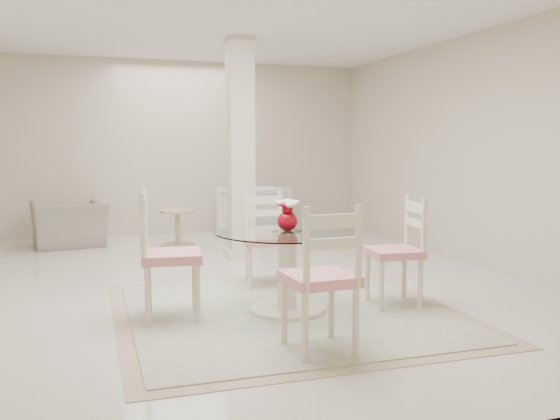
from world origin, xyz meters
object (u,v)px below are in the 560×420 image
object	(u,v)px
column	(240,149)
dining_chair_east	(401,243)
armchair_white	(254,211)
dining_chair_south	(324,268)
dining_chair_west	(162,246)
side_table	(178,230)
dining_table	(287,271)
dining_chair_north	(265,231)
red_vase	(288,215)
recliner_taupe	(70,224)

from	to	relation	value
column	dining_chair_east	distance (m)	2.86
armchair_white	dining_chair_south	bearing A→B (deg)	57.12
dining_chair_west	side_table	size ratio (longest dim) A/B	2.26
dining_table	dining_chair_north	bearing A→B (deg)	84.23
side_table	red_vase	bearing A→B (deg)	-83.35
dining_chair_south	dining_chair_west	bearing A→B (deg)	-53.26
dining_table	side_table	size ratio (longest dim) A/B	2.36
dining_table	red_vase	size ratio (longest dim) A/B	4.61
red_vase	dining_chair_west	bearing A→B (deg)	174.41
dining_chair_east	recliner_taupe	world-z (taller)	dining_chair_east
red_vase	dining_chair_south	bearing A→B (deg)	-95.00
dining_chair_east	side_table	world-z (taller)	dining_chair_east
dining_chair_north	dining_chair_west	bearing A→B (deg)	-130.09
dining_chair_north	armchair_white	bearing A→B (deg)	87.47
red_vase	armchair_white	xyz separation A→B (m)	(0.85, 4.17, -0.45)
side_table	dining_table	bearing A→B (deg)	-83.40
dining_chair_north	armchair_white	distance (m)	3.25
column	recliner_taupe	distance (m)	2.76
dining_table	dining_chair_east	distance (m)	1.04
dining_table	dining_chair_south	xyz separation A→B (m)	(-0.09, -1.02, 0.24)
column	red_vase	world-z (taller)	column
column	dining_chair_north	world-z (taller)	column
column	dining_table	distance (m)	2.74
side_table	recliner_taupe	bearing A→B (deg)	161.13
dining_chair_north	side_table	xyz separation A→B (m)	(-0.51, 2.54, -0.31)
armchair_white	dining_table	bearing A→B (deg)	55.82
dining_table	red_vase	bearing A→B (deg)	-33.69
dining_chair_west	recliner_taupe	bearing A→B (deg)	18.11
dining_chair_south	recliner_taupe	bearing A→B (deg)	-74.09
red_vase	dining_chair_north	distance (m)	1.06
red_vase	side_table	bearing A→B (deg)	96.65
dining_table	dining_chair_north	world-z (taller)	dining_chair_north
red_vase	dining_chair_north	size ratio (longest dim) A/B	0.25
dining_chair_west	red_vase	bearing A→B (deg)	-89.20
dining_chair_east	dining_table	bearing A→B (deg)	-89.01
side_table	dining_chair_west	bearing A→B (deg)	-100.02
dining_chair_south	armchair_white	distance (m)	5.28
dining_chair_east	dining_chair_south	bearing A→B (deg)	-43.57
dining_chair_south	column	bearing A→B (deg)	-98.39
dining_chair_north	recliner_taupe	world-z (taller)	dining_chair_north
dining_chair_east	side_table	size ratio (longest dim) A/B	2.07
dining_chair_west	dining_table	bearing A→B (deg)	-89.10
dining_chair_east	dining_chair_west	distance (m)	2.04
dining_chair_west	side_table	xyz separation A→B (m)	(0.61, 3.45, -0.37)
dining_chair_west	armchair_white	size ratio (longest dim) A/B	1.36
dining_chair_west	dining_chair_east	bearing A→B (deg)	-89.10
column	dining_chair_south	xyz separation A→B (m)	(-0.32, -3.56, -0.76)
recliner_taupe	dining_table	bearing A→B (deg)	105.58
dining_chair_west	recliner_taupe	size ratio (longest dim) A/B	1.21
dining_chair_south	side_table	world-z (taller)	dining_chair_south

